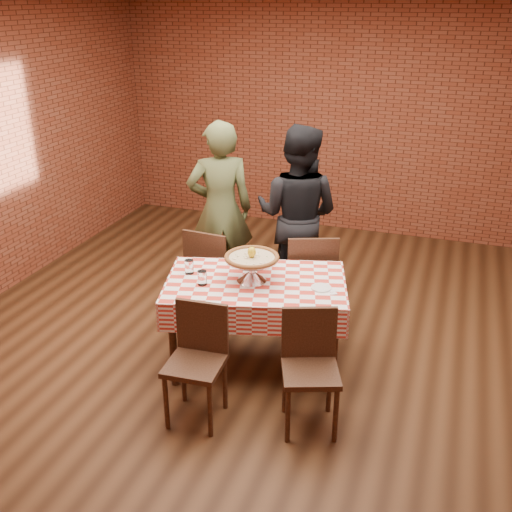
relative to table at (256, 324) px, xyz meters
The scene contains 19 objects.
ground 0.52m from the table, 110.39° to the left, with size 6.00×6.00×0.00m, color black.
back_wall 3.51m from the table, 92.19° to the left, with size 5.50×5.50×0.00m, color maroon.
table is the anchor object (origin of this frame).
tablecloth 0.26m from the table, ahead, with size 1.42×0.87×0.24m, color red, non-canonical shape.
pizza_stand 0.48m from the table, behind, with size 0.42×0.42×0.19m, color silver, non-canonical shape.
pizza 0.58m from the table, behind, with size 0.43×0.43×0.03m, color beige.
lemon 0.63m from the table, behind, with size 0.07×0.07×0.09m, color yellow.
water_glass_left 0.61m from the table, 152.66° to the right, with size 0.07×0.07×0.11m, color white.
water_glass_right 0.71m from the table, behind, with size 0.07×0.07×0.11m, color white.
side_plate 0.65m from the table, ahead, with size 0.16×0.16×0.01m, color white.
sweetener_packet_a 0.73m from the table, ahead, with size 0.05×0.04×0.01m, color white.
sweetener_packet_b 0.71m from the table, ahead, with size 0.05×0.04×0.01m, color white.
condiment_caddy 0.52m from the table, 92.61° to the left, with size 0.09×0.07×0.12m, color silver.
chair_near_left 0.82m from the table, 102.05° to the right, with size 0.38×0.38×0.86m, color #462B1B, non-canonical shape.
chair_near_right 0.88m from the table, 45.53° to the right, with size 0.38×0.38×0.86m, color #462B1B, non-canonical shape.
chair_far_left 0.93m from the table, 133.44° to the left, with size 0.42×0.42×0.90m, color #462B1B, non-canonical shape.
chair_far_right 0.85m from the table, 73.69° to the left, with size 0.44×0.44×0.92m, color #462B1B, non-canonical shape.
diner_olive 1.47m from the table, 123.70° to the left, with size 0.64×0.42×1.76m, color #4B532F.
diner_black 1.37m from the table, 90.88° to the left, with size 0.85×0.66×1.74m, color black.
Camera 1 is at (1.51, -4.33, 2.82)m, focal length 42.12 mm.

